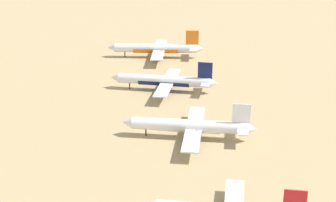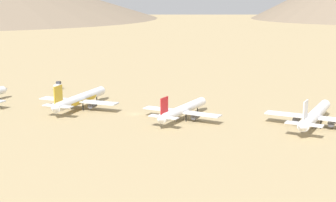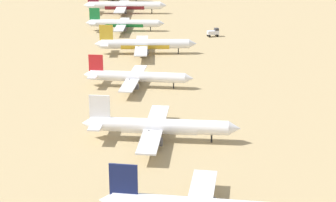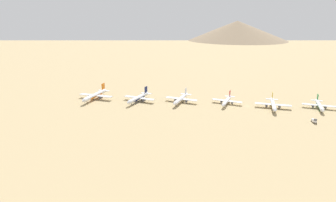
{
  "view_description": "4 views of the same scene",
  "coord_description": "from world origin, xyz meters",
  "px_view_note": "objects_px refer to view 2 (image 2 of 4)",
  "views": [
    {
      "loc": [
        11.78,
        70.44,
        65.72
      ],
      "look_at": [
        12.11,
        -85.21,
        5.46
      ],
      "focal_mm": 51.34,
      "sensor_mm": 36.0,
      "label": 1
    },
    {
      "loc": [
        -177.44,
        -79.55,
        47.1
      ],
      "look_at": [
        10.79,
        -9.91,
        3.71
      ],
      "focal_mm": 55.15,
      "sensor_mm": 36.0,
      "label": 2
    },
    {
      "loc": [
        3.36,
        -213.52,
        62.33
      ],
      "look_at": [
        8.12,
        -50.82,
        5.51
      ],
      "focal_mm": 63.65,
      "sensor_mm": 36.0,
      "label": 3
    },
    {
      "loc": [
        274.25,
        -9.69,
        87.32
      ],
      "look_at": [
        13.18,
        -78.91,
        3.01
      ],
      "focal_mm": 29.44,
      "sensor_mm": 36.0,
      "label": 4
    }
  ],
  "objects_px": {
    "parked_jet_2": "(315,115)",
    "parked_jet_3": "(183,110)",
    "parked_jet_4": "(80,99)",
    "service_truck": "(58,86)"
  },
  "relations": [
    {
      "from": "parked_jet_2",
      "to": "parked_jet_4",
      "type": "xyz_separation_m",
      "value": [
        -4.48,
        91.18,
        -0.04
      ]
    },
    {
      "from": "parked_jet_3",
      "to": "service_truck",
      "type": "distance_m",
      "value": 82.13
    },
    {
      "from": "parked_jet_3",
      "to": "service_truck",
      "type": "bearing_deg",
      "value": 65.61
    },
    {
      "from": "parked_jet_4",
      "to": "parked_jet_2",
      "type": "bearing_deg",
      "value": -87.19
    },
    {
      "from": "parked_jet_3",
      "to": "parked_jet_4",
      "type": "height_order",
      "value": "parked_jet_4"
    },
    {
      "from": "parked_jet_2",
      "to": "service_truck",
      "type": "relative_size",
      "value": 7.6
    },
    {
      "from": "parked_jet_2",
      "to": "parked_jet_3",
      "type": "relative_size",
      "value": 1.12
    },
    {
      "from": "parked_jet_3",
      "to": "parked_jet_4",
      "type": "relative_size",
      "value": 0.9
    },
    {
      "from": "parked_jet_2",
      "to": "parked_jet_3",
      "type": "bearing_deg",
      "value": 98.34
    },
    {
      "from": "parked_jet_3",
      "to": "parked_jet_4",
      "type": "bearing_deg",
      "value": 86.97
    }
  ]
}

